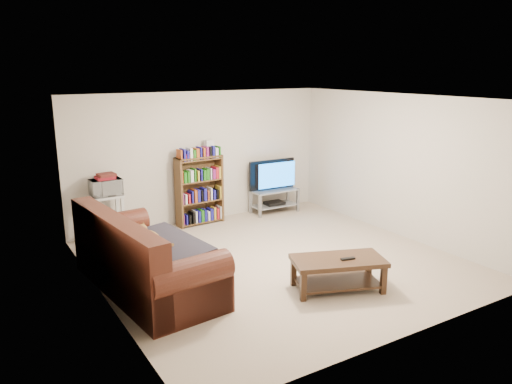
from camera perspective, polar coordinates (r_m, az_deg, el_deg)
floor at (r=7.51m, az=2.26°, el=-7.96°), size 5.00×5.00×0.00m
ceiling at (r=6.97m, az=2.46°, el=10.64°), size 5.00×5.00×0.00m
wall_back at (r=9.29m, az=-6.25°, el=3.97°), size 5.00×0.00×5.00m
wall_front at (r=5.33m, az=17.47°, el=-4.27°), size 5.00×0.00×5.00m
wall_left at (r=6.16m, az=-17.39°, el=-1.80°), size 0.00×5.00×5.00m
wall_right at (r=8.76m, az=16.12°, el=2.88°), size 0.00×5.00×5.00m
sofa at (r=6.64m, az=-13.10°, el=-8.07°), size 1.31×2.54×1.04m
blanket at (r=6.49m, az=-11.02°, el=-6.21°), size 1.16×1.38×0.20m
cat at (r=6.66m, az=-11.90°, el=-5.18°), size 0.34×0.69×0.20m
coffee_table at (r=6.60m, az=9.35°, el=-8.56°), size 1.31×0.97×0.43m
remote at (r=6.54m, az=10.45°, el=-7.50°), size 0.20×0.09×0.02m
tv_stand at (r=9.89m, az=2.11°, el=-0.55°), size 0.95×0.45×0.47m
television at (r=9.79m, az=2.14°, el=1.95°), size 1.01×0.16×0.58m
dvd_player at (r=9.93m, az=2.11°, el=-1.27°), size 0.38×0.27×0.06m
bookshelf at (r=9.15m, az=-6.48°, el=0.31°), size 0.89×0.32×1.26m
shelf_clutter at (r=9.07m, az=-6.09°, el=4.82°), size 0.64×0.23×0.28m
microwave_stand at (r=8.55m, az=-16.59°, el=-2.20°), size 0.51×0.38×0.79m
microwave at (r=8.44m, az=-16.79°, el=0.53°), size 0.50×0.35×0.27m
game_boxes at (r=8.41m, az=-16.86°, el=1.58°), size 0.30×0.26×0.05m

